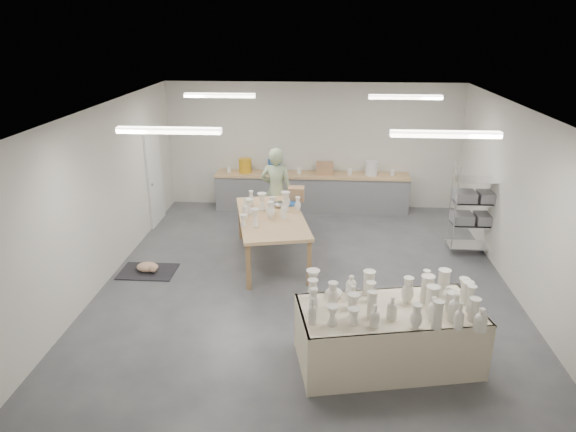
# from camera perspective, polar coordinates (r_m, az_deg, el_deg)

# --- Properties ---
(room) EXTENTS (8.00, 8.02, 3.00)m
(room) POSITION_cam_1_polar(r_m,az_deg,el_deg) (8.51, 1.48, 5.56)
(room) COLOR #424449
(room) RESTS_ON ground
(back_counter) EXTENTS (4.60, 0.60, 1.24)m
(back_counter) POSITION_cam_1_polar(r_m,az_deg,el_deg) (12.40, 2.59, 2.87)
(back_counter) COLOR tan
(back_counter) RESTS_ON ground
(wire_shelf) EXTENTS (0.88, 0.48, 1.80)m
(wire_shelf) POSITION_cam_1_polar(r_m,az_deg,el_deg) (10.52, 20.05, 0.78)
(wire_shelf) COLOR silver
(wire_shelf) RESTS_ON ground
(drying_table) EXTENTS (2.51, 1.55, 1.20)m
(drying_table) POSITION_cam_1_polar(r_m,az_deg,el_deg) (7.03, 11.18, -12.60)
(drying_table) COLOR olive
(drying_table) RESTS_ON ground
(work_table) EXTENTS (1.65, 2.56, 1.26)m
(work_table) POSITION_cam_1_polar(r_m,az_deg,el_deg) (9.69, -1.69, 0.27)
(work_table) COLOR tan
(work_table) RESTS_ON ground
(rug) EXTENTS (1.00, 0.70, 0.02)m
(rug) POSITION_cam_1_polar(r_m,az_deg,el_deg) (9.78, -15.30, -5.96)
(rug) COLOR black
(rug) RESTS_ON ground
(cat) EXTENTS (0.41, 0.30, 0.17)m
(cat) POSITION_cam_1_polar(r_m,az_deg,el_deg) (9.72, -15.27, -5.50)
(cat) COLOR white
(cat) RESTS_ON rug
(potter) EXTENTS (0.75, 0.56, 1.88)m
(potter) POSITION_cam_1_polar(r_m,az_deg,el_deg) (10.85, -1.30, 2.78)
(potter) COLOR #93A882
(potter) RESTS_ON ground
(red_stool) EXTENTS (0.41, 0.41, 0.35)m
(red_stool) POSITION_cam_1_polar(r_m,az_deg,el_deg) (11.31, -1.16, 0.19)
(red_stool) COLOR #B32E19
(red_stool) RESTS_ON ground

